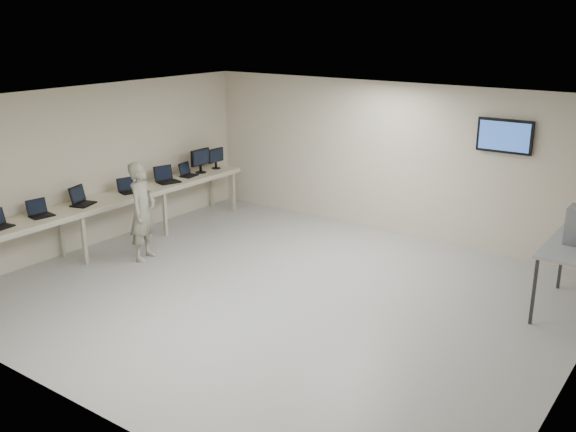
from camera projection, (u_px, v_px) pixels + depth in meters
The scene contains 10 objects.
room at pixel (284, 201), 9.03m from camera, with size 8.01×7.01×2.81m.
workbench at pixel (114, 201), 11.17m from camera, with size 0.76×6.00×0.90m.
laptop_1 at pixel (40, 212), 10.06m from camera, with size 0.32×0.37×0.26m.
laptop_2 at pixel (81, 200), 10.68m from camera, with size 0.42×0.45×0.30m.
laptop_3 at pixel (128, 189), 11.42m from camera, with size 0.35×0.38×0.26m.
laptop_4 at pixel (166, 178), 12.11m from camera, with size 0.42×0.46×0.31m.
laptop_5 at pixel (187, 173), 12.60m from camera, with size 0.31×0.36×0.26m.
monitor_near at pixel (200, 159), 12.79m from camera, with size 0.21×0.48×0.48m.
monitor_far at pixel (216, 156), 13.16m from camera, with size 0.19×0.42×0.42m.
soldier at pixel (143, 211), 10.56m from camera, with size 0.61×0.40×1.66m, color gray.
Camera 1 is at (5.13, -6.97, 3.90)m, focal length 40.00 mm.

